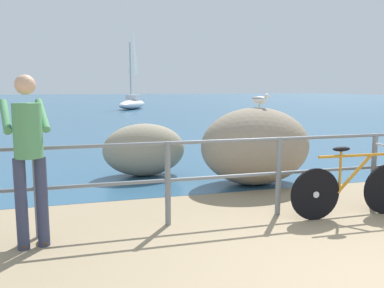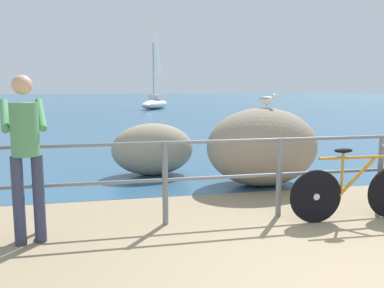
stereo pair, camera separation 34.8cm
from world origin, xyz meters
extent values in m
cube|color=#937F60|center=(0.00, 20.00, -0.05)|extent=(120.00, 120.00, 0.10)
cube|color=#2D5675|center=(0.00, 48.40, 0.00)|extent=(120.00, 90.00, 0.01)
cylinder|color=slate|center=(-2.94, 2.20, 0.51)|extent=(0.07, 0.07, 1.02)
cylinder|color=slate|center=(-1.47, 2.20, 0.51)|extent=(0.07, 0.07, 1.02)
cylinder|color=slate|center=(0.00, 2.20, 0.51)|extent=(0.07, 0.07, 1.02)
cylinder|color=slate|center=(1.47, 2.20, 0.51)|extent=(0.07, 0.07, 1.02)
cylinder|color=slate|center=(0.00, 2.20, 1.00)|extent=(8.83, 0.04, 0.04)
cylinder|color=slate|center=(0.00, 2.20, 0.55)|extent=(8.83, 0.04, 0.04)
cylinder|color=black|center=(0.34, 1.87, 0.33)|extent=(0.66, 0.06, 0.66)
cylinder|color=#B7BCC6|center=(0.34, 1.87, 0.33)|extent=(0.08, 0.06, 0.08)
cylinder|color=#B27219|center=(0.86, 1.85, 0.80)|extent=(0.99, 0.07, 0.04)
cylinder|color=#B27219|center=(0.88, 1.85, 0.57)|extent=(0.50, 0.06, 0.50)
cylinder|color=#B27219|center=(0.67, 1.85, 0.59)|extent=(0.03, 0.03, 0.53)
ellipsoid|color=black|center=(0.67, 1.85, 0.89)|extent=(0.24, 0.11, 0.06)
cylinder|color=#333851|center=(-3.06, 1.88, 0.47)|extent=(0.12, 0.12, 0.95)
ellipsoid|color=#513319|center=(-3.08, 1.94, 0.04)|extent=(0.15, 0.28, 0.08)
cylinder|color=#333851|center=(-2.87, 1.92, 0.47)|extent=(0.12, 0.12, 0.95)
ellipsoid|color=#513319|center=(-2.88, 1.98, 0.04)|extent=(0.15, 0.28, 0.08)
cylinder|color=#4C8C59|center=(-2.97, 1.90, 1.23)|extent=(0.28, 0.28, 0.55)
sphere|color=tan|center=(-2.97, 1.90, 1.68)|extent=(0.20, 0.20, 0.20)
cylinder|color=#4C8C59|center=(-3.19, 2.09, 1.36)|extent=(0.19, 0.52, 0.34)
cylinder|color=#4C8C59|center=(-2.84, 2.17, 1.36)|extent=(0.19, 0.52, 0.34)
ellipsoid|color=gray|center=(0.42, 3.82, 0.66)|extent=(1.91, 1.37, 1.31)
ellipsoid|color=gray|center=(-1.31, 4.99, 0.49)|extent=(1.54, 0.95, 0.98)
cylinder|color=gold|center=(0.51, 3.88, 1.34)|extent=(0.01, 0.01, 0.06)
cylinder|color=gold|center=(0.48, 3.84, 1.34)|extent=(0.01, 0.01, 0.06)
ellipsoid|color=white|center=(0.50, 3.86, 1.44)|extent=(0.27, 0.25, 0.13)
ellipsoid|color=#9E9EA3|center=(0.48, 3.87, 1.47)|extent=(0.26, 0.25, 0.06)
sphere|color=white|center=(0.59, 3.78, 1.51)|extent=(0.08, 0.08, 0.08)
cone|color=gold|center=(0.62, 3.75, 1.50)|extent=(0.05, 0.05, 0.02)
ellipsoid|color=white|center=(1.49, 28.03, 0.36)|extent=(3.16, 4.51, 0.70)
cube|color=silver|center=(1.63, 28.29, 0.89)|extent=(1.30, 1.52, 0.36)
cylinder|color=#B2B2B7|center=(1.40, 27.85, 2.81)|extent=(0.10, 0.10, 4.20)
pyramid|color=white|center=(1.74, 28.52, 4.38)|extent=(0.78, 1.45, 3.57)
camera|label=1|loc=(-2.48, -2.39, 1.66)|focal=37.51mm
camera|label=2|loc=(-2.14, -2.47, 1.66)|focal=37.51mm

